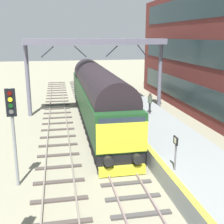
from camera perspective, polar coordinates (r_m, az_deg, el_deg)
name	(u,v)px	position (r m, az deg, el deg)	size (l,w,h in m)	color
ground_plane	(114,157)	(17.42, 0.30, -8.89)	(140.00, 140.00, 0.00)	gray
track_main	(114,157)	(17.40, 0.30, -8.72)	(2.50, 60.00, 0.15)	gray
track_adjacent_west	(59,161)	(17.13, -10.43, -9.36)	(2.50, 60.00, 0.15)	gray
station_platform	(171,145)	(18.21, 11.56, -6.42)	(4.00, 44.00, 1.01)	gray
diesel_locomotive	(98,95)	(22.86, -2.81, 3.37)	(2.74, 18.01, 4.68)	black
signal_post_mid	(13,124)	(13.96, -18.88, -2.29)	(0.44, 0.22, 4.73)	gray
platform_number_sign	(176,148)	(13.49, 12.37, -6.86)	(0.10, 0.44, 1.61)	slate
waiting_passenger	(150,101)	(23.11, 7.45, 2.15)	(0.39, 0.50, 1.64)	#28292E
overhead_footbridge	(96,46)	(26.37, -3.14, 12.79)	(12.51, 2.00, 6.73)	slate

